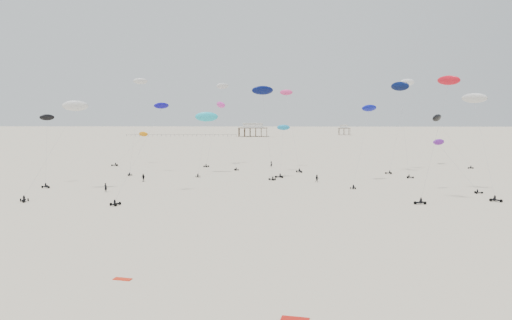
{
  "coord_description": "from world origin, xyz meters",
  "views": [
    {
      "loc": [
        2.88,
        -9.5,
        15.94
      ],
      "look_at": [
        0.0,
        88.0,
        7.0
      ],
      "focal_mm": 35.0,
      "sensor_mm": 36.0,
      "label": 1
    }
  ],
  "objects_px": {
    "pavilion_small": "(344,130)",
    "rig_9": "(439,119)",
    "rig_0": "(291,119)",
    "spectator_0": "(106,192)",
    "pavilion_main": "(253,131)",
    "rig_4": "(479,118)"
  },
  "relations": [
    {
      "from": "rig_4",
      "to": "rig_9",
      "type": "xyz_separation_m",
      "value": [
        -11.62,
        -11.39,
        -0.09
      ]
    },
    {
      "from": "rig_0",
      "to": "rig_4",
      "type": "bearing_deg",
      "value": 99.36
    },
    {
      "from": "rig_0",
      "to": "spectator_0",
      "type": "relative_size",
      "value": 11.3
    },
    {
      "from": "pavilion_main",
      "to": "rig_0",
      "type": "distance_m",
      "value": 215.49
    },
    {
      "from": "rig_0",
      "to": "rig_4",
      "type": "height_order",
      "value": "rig_0"
    },
    {
      "from": "rig_9",
      "to": "rig_4",
      "type": "bearing_deg",
      "value": -64.59
    },
    {
      "from": "pavilion_small",
      "to": "rig_4",
      "type": "distance_m",
      "value": 288.62
    },
    {
      "from": "rig_4",
      "to": "rig_9",
      "type": "height_order",
      "value": "rig_9"
    },
    {
      "from": "pavilion_small",
      "to": "rig_0",
      "type": "xyz_separation_m",
      "value": [
        -51.31,
        -244.42,
        11.25
      ]
    },
    {
      "from": "rig_0",
      "to": "rig_9",
      "type": "height_order",
      "value": "rig_0"
    },
    {
      "from": "spectator_0",
      "to": "rig_4",
      "type": "bearing_deg",
      "value": -158.84
    },
    {
      "from": "rig_9",
      "to": "spectator_0",
      "type": "xyz_separation_m",
      "value": [
        -64.05,
        10.45,
        -15.09
      ]
    },
    {
      "from": "rig_9",
      "to": "spectator_0",
      "type": "bearing_deg",
      "value": 61.72
    },
    {
      "from": "pavilion_small",
      "to": "rig_9",
      "type": "distance_m",
      "value": 300.8
    },
    {
      "from": "pavilion_main",
      "to": "rig_0",
      "type": "bearing_deg",
      "value": -85.02
    },
    {
      "from": "pavilion_small",
      "to": "rig_4",
      "type": "height_order",
      "value": "rig_4"
    },
    {
      "from": "pavilion_main",
      "to": "pavilion_small",
      "type": "relative_size",
      "value": 2.33
    },
    {
      "from": "pavilion_main",
      "to": "rig_9",
      "type": "relative_size",
      "value": 0.91
    },
    {
      "from": "rig_4",
      "to": "pavilion_small",
      "type": "bearing_deg",
      "value": -130.94
    },
    {
      "from": "pavilion_main",
      "to": "rig_9",
      "type": "distance_m",
      "value": 272.98
    },
    {
      "from": "rig_0",
      "to": "spectator_0",
      "type": "xyz_separation_m",
      "value": [
        -39.74,
        -44.49,
        -14.74
      ]
    },
    {
      "from": "pavilion_small",
      "to": "rig_0",
      "type": "distance_m",
      "value": 250.0
    }
  ]
}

